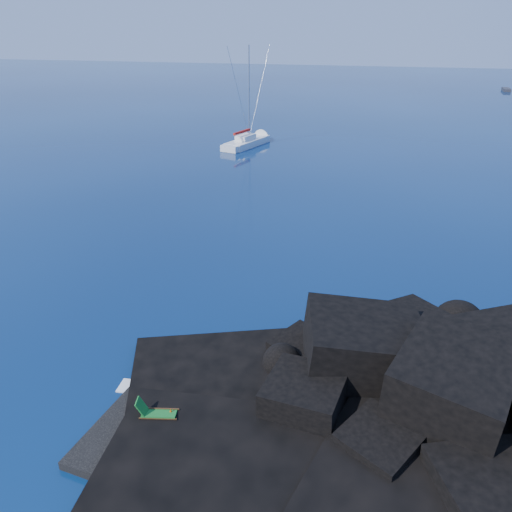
{
  "coord_description": "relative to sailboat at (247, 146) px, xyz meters",
  "views": [
    {
      "loc": [
        10.2,
        -12.79,
        14.55
      ],
      "look_at": [
        3.16,
        13.34,
        2.0
      ],
      "focal_mm": 35.0,
      "sensor_mm": 36.0,
      "label": 1
    }
  ],
  "objects": [
    {
      "name": "deck_chair",
      "position": [
        10.69,
        -49.94,
        0.88
      ],
      "size": [
        1.64,
        0.99,
        1.05
      ],
      "primitive_type": null,
      "rotation": [
        0.0,
        0.0,
        0.23
      ],
      "color": "#186C26",
      "rests_on": "beach"
    },
    {
      "name": "headland",
      "position": [
        21.11,
        -47.81,
        0.0
      ],
      "size": [
        24.0,
        24.0,
        3.6
      ],
      "primitive_type": null,
      "color": "black",
      "rests_on": "ground"
    },
    {
      "name": "sailboat",
      "position": [
        0.0,
        0.0,
        0.0
      ],
      "size": [
        5.64,
        12.12,
        12.46
      ],
      "primitive_type": null,
      "rotation": [
        0.0,
        0.0,
        -0.28
      ],
      "color": "white",
      "rests_on": "ground"
    },
    {
      "name": "marker_cone",
      "position": [
        11.09,
        -49.74,
        0.6
      ],
      "size": [
        0.4,
        0.4,
        0.49
      ],
      "primitive_type": "cone",
      "rotation": [
        0.0,
        0.0,
        0.3
      ],
      "color": "#DB4D0B",
      "rests_on": "beach"
    },
    {
      "name": "sunbather",
      "position": [
        10.59,
        -51.87,
        0.52
      ],
      "size": [
        1.82,
        0.97,
        0.24
      ],
      "primitive_type": null,
      "rotation": [
        0.0,
        0.0,
        0.32
      ],
      "color": "tan",
      "rests_on": "towel"
    },
    {
      "name": "beach",
      "position": [
        12.61,
        -50.31,
        0.0
      ],
      "size": [
        9.08,
        6.86,
        0.7
      ],
      "primitive_type": "cube",
      "rotation": [
        0.0,
        0.0,
        -0.1
      ],
      "color": "black",
      "rests_on": "ground"
    },
    {
      "name": "ground",
      "position": [
        8.11,
        -50.81,
        0.0
      ],
      "size": [
        400.0,
        400.0,
        0.0
      ],
      "primitive_type": "plane",
      "color": "#031436",
      "rests_on": "ground"
    },
    {
      "name": "distant_boat_a",
      "position": [
        44.07,
        74.86,
        0.0
      ],
      "size": [
        1.71,
        5.04,
        0.67
      ],
      "primitive_type": "cube",
      "rotation": [
        0.0,
        0.0,
        -0.03
      ],
      "color": "#2B2A30",
      "rests_on": "ground"
    },
    {
      "name": "towel",
      "position": [
        10.59,
        -51.87,
        0.38
      ],
      "size": [
        2.09,
        1.45,
        0.05
      ],
      "primitive_type": "cube",
      "rotation": [
        0.0,
        0.0,
        0.32
      ],
      "color": "white",
      "rests_on": "beach"
    },
    {
      "name": "surf_foam",
      "position": [
        13.11,
        -45.81,
        0.0
      ],
      "size": [
        10.0,
        8.0,
        0.06
      ],
      "primitive_type": null,
      "color": "white",
      "rests_on": "ground"
    }
  ]
}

